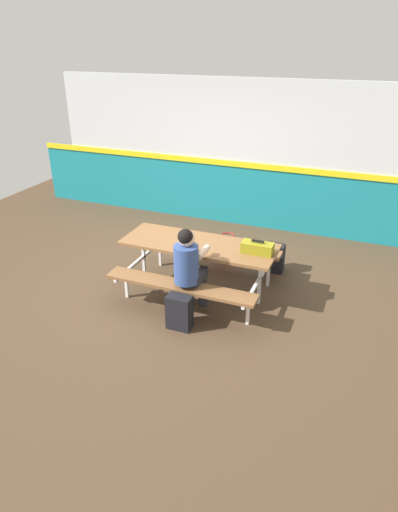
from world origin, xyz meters
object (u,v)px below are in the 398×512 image
backpack_dark (274,258)px  satchel_spare (180,312)px  tote_bag_bright (227,249)px  picnic_table_main (199,254)px  student_nearer (189,265)px  toolbox_grey (257,248)px

backpack_dark → satchel_spare: 2.00m
satchel_spare → tote_bag_bright: bearing=91.3°
picnic_table_main → satchel_spare: picnic_table_main is taller
tote_bag_bright → satchel_spare: satchel_spare is taller
picnic_table_main → tote_bag_bright: 1.15m
student_nearer → satchel_spare: (0.01, -0.32, -0.49)m
tote_bag_bright → picnic_table_main: bearing=-92.8°
toolbox_grey → picnic_table_main: bearing=179.8°
picnic_table_main → satchel_spare: (0.10, -0.88, -0.36)m
toolbox_grey → satchel_spare: toolbox_grey is taller
picnic_table_main → satchel_spare: bearing=-83.6°
tote_bag_bright → satchel_spare: 1.96m
student_nearer → backpack_dark: student_nearer is taller
backpack_dark → tote_bag_bright: size_ratio=1.02×
student_nearer → satchel_spare: bearing=-87.9°
picnic_table_main → student_nearer: 0.58m
student_nearer → satchel_spare: 0.59m
toolbox_grey → satchel_spare: size_ratio=0.91×
picnic_table_main → tote_bag_bright: picnic_table_main is taller
backpack_dark → student_nearer: bearing=-115.4°
backpack_dark → toolbox_grey: bearing=-91.7°
picnic_table_main → satchel_spare: 0.95m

